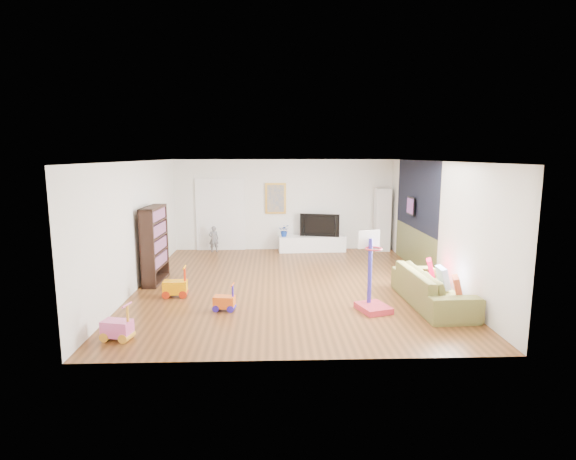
{
  "coord_description": "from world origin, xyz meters",
  "views": [
    {
      "loc": [
        -0.36,
        -9.62,
        2.83
      ],
      "look_at": [
        0.0,
        0.4,
        1.15
      ],
      "focal_mm": 28.0,
      "sensor_mm": 36.0,
      "label": 1
    }
  ],
  "objects_px": {
    "media_console": "(312,244)",
    "sofa": "(433,287)",
    "basketball_hoop": "(375,272)",
    "bookshelf": "(155,245)"
  },
  "relations": [
    {
      "from": "bookshelf",
      "to": "sofa",
      "type": "bearing_deg",
      "value": -15.61
    },
    {
      "from": "media_console",
      "to": "sofa",
      "type": "relative_size",
      "value": 0.85
    },
    {
      "from": "media_console",
      "to": "basketball_hoop",
      "type": "xyz_separation_m",
      "value": [
        0.67,
        -5.2,
        0.51
      ]
    },
    {
      "from": "media_console",
      "to": "bookshelf",
      "type": "height_order",
      "value": "bookshelf"
    },
    {
      "from": "media_console",
      "to": "sofa",
      "type": "height_order",
      "value": "sofa"
    },
    {
      "from": "bookshelf",
      "to": "sofa",
      "type": "distance_m",
      "value": 5.97
    },
    {
      "from": "bookshelf",
      "to": "media_console",
      "type": "bearing_deg",
      "value": 40.99
    },
    {
      "from": "media_console",
      "to": "basketball_hoop",
      "type": "height_order",
      "value": "basketball_hoop"
    },
    {
      "from": "media_console",
      "to": "basketball_hoop",
      "type": "distance_m",
      "value": 5.27
    },
    {
      "from": "bookshelf",
      "to": "sofa",
      "type": "xyz_separation_m",
      "value": [
        5.68,
        -1.77,
        -0.52
      ]
    }
  ]
}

